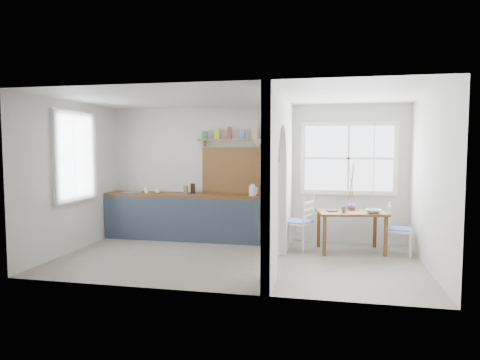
% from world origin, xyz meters
% --- Properties ---
extents(floor, '(5.80, 3.20, 0.01)m').
position_xyz_m(floor, '(0.00, 0.00, 0.00)').
color(floor, gray).
rests_on(floor, ground).
extents(ceiling, '(5.80, 3.20, 0.01)m').
position_xyz_m(ceiling, '(0.00, 0.00, 2.60)').
color(ceiling, silver).
rests_on(ceiling, walls).
extents(walls, '(5.81, 3.21, 2.60)m').
position_xyz_m(walls, '(0.00, 0.00, 1.30)').
color(walls, silver).
rests_on(walls, floor).
extents(partition, '(0.12, 3.20, 2.60)m').
position_xyz_m(partition, '(0.70, 0.06, 1.45)').
color(partition, silver).
rests_on(partition, floor).
extents(kitchen_window, '(0.10, 1.16, 1.50)m').
position_xyz_m(kitchen_window, '(-2.87, 0.00, 1.65)').
color(kitchen_window, white).
rests_on(kitchen_window, walls).
extents(nook_window, '(1.76, 0.10, 1.30)m').
position_xyz_m(nook_window, '(1.80, 1.56, 1.60)').
color(nook_window, white).
rests_on(nook_window, walls).
extents(counter, '(3.50, 0.60, 0.90)m').
position_xyz_m(counter, '(-1.13, 1.33, 0.46)').
color(counter, '#54381F').
rests_on(counter, floor).
extents(sink, '(0.40, 0.40, 0.02)m').
position_xyz_m(sink, '(-2.43, 1.30, 0.89)').
color(sink, silver).
rests_on(sink, counter).
extents(backsplash, '(1.65, 0.03, 0.90)m').
position_xyz_m(backsplash, '(-0.20, 1.58, 1.35)').
color(backsplash, olive).
rests_on(backsplash, walls).
extents(shelf, '(1.75, 0.20, 0.21)m').
position_xyz_m(shelf, '(-0.20, 1.49, 2.00)').
color(shelf, brown).
rests_on(shelf, walls).
extents(pendant_lamp, '(0.26, 0.26, 0.16)m').
position_xyz_m(pendant_lamp, '(0.15, 1.15, 1.88)').
color(pendant_lamp, '#EBE3C5').
rests_on(pendant_lamp, ceiling).
extents(utensil_rail, '(0.02, 0.50, 0.02)m').
position_xyz_m(utensil_rail, '(0.61, 0.90, 1.45)').
color(utensil_rail, silver).
rests_on(utensil_rail, partition).
extents(dining_table, '(1.24, 0.94, 0.71)m').
position_xyz_m(dining_table, '(1.83, 0.91, 0.35)').
color(dining_table, '#54381F').
rests_on(dining_table, floor).
extents(chair_left, '(0.59, 0.59, 1.00)m').
position_xyz_m(chair_left, '(0.92, 0.90, 0.50)').
color(chair_left, white).
rests_on(chair_left, floor).
extents(chair_right, '(0.46, 0.46, 0.86)m').
position_xyz_m(chair_right, '(2.63, 0.90, 0.43)').
color(chair_right, white).
rests_on(chair_right, floor).
extents(kettle, '(0.21, 0.18, 0.21)m').
position_xyz_m(kettle, '(0.06, 1.18, 1.01)').
color(kettle, white).
rests_on(kettle, counter).
extents(mug_a, '(0.13, 0.13, 0.10)m').
position_xyz_m(mug_a, '(-2.07, 1.20, 0.95)').
color(mug_a, white).
rests_on(mug_a, counter).
extents(mug_b, '(0.14, 0.14, 0.09)m').
position_xyz_m(mug_b, '(-1.87, 1.30, 0.94)').
color(mug_b, white).
rests_on(mug_b, counter).
extents(knife_block, '(0.11, 0.14, 0.19)m').
position_xyz_m(knife_block, '(-1.18, 1.39, 0.99)').
color(knife_block, '#361F13').
rests_on(knife_block, counter).
extents(jar, '(0.10, 0.10, 0.15)m').
position_xyz_m(jar, '(-1.30, 1.33, 0.97)').
color(jar, '#746D4C').
rests_on(jar, counter).
extents(towel_magenta, '(0.02, 0.03, 0.58)m').
position_xyz_m(towel_magenta, '(0.58, 1.00, 0.28)').
color(towel_magenta, '#A73256').
rests_on(towel_magenta, counter).
extents(towel_orange, '(0.02, 0.03, 0.56)m').
position_xyz_m(towel_orange, '(0.58, 0.92, 0.25)').
color(towel_orange, '#C7840D').
rests_on(towel_orange, counter).
extents(bowl, '(0.28, 0.28, 0.06)m').
position_xyz_m(bowl, '(2.19, 0.77, 0.74)').
color(bowl, silver).
rests_on(bowl, dining_table).
extents(table_cup, '(0.10, 0.10, 0.09)m').
position_xyz_m(table_cup, '(1.71, 0.77, 0.75)').
color(table_cup, '#567255').
rests_on(table_cup, dining_table).
extents(plate, '(0.26, 0.26, 0.02)m').
position_xyz_m(plate, '(1.51, 0.85, 0.71)').
color(plate, black).
rests_on(plate, dining_table).
extents(vase, '(0.21, 0.21, 0.17)m').
position_xyz_m(vase, '(1.85, 1.09, 0.79)').
color(vase, '#744480').
rests_on(vase, dining_table).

